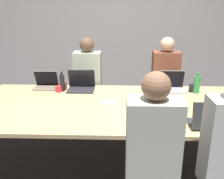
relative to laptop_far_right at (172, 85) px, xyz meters
The scene contains 19 objects.
ground_plane 1.27m from the laptop_far_right, 145.26° to the right, with size 24.00×24.00×0.00m, color #383333.
curtain_wall 2.09m from the laptop_far_right, 113.64° to the left, with size 12.00×0.06×2.80m.
conference_table 0.99m from the laptop_far_right, 145.26° to the right, with size 3.26×1.48×0.73m.
laptop_far_right is the anchor object (origin of this frame).
person_far_right 0.45m from the laptop_far_right, 92.78° to the left, with size 0.40×0.24×1.40m.
cup_far_right 0.26m from the laptop_far_right, 14.71° to the right, with size 0.08×0.08×0.10m.
bottle_far_right 0.32m from the laptop_far_right, 19.41° to the right, with size 0.08×0.08×0.27m.
laptop_near_midright 1.22m from the laptop_far_right, 110.32° to the right, with size 0.35×0.25×0.26m.
person_near_midright 1.66m from the laptop_far_right, 106.08° to the right, with size 0.40×0.24×1.39m.
cup_near_midright 1.15m from the laptop_far_right, 98.07° to the right, with size 0.09×0.09×0.08m.
laptop_far_left 1.74m from the laptop_far_right, behind, with size 0.32×0.24×0.24m.
cup_far_left 1.48m from the laptop_far_right, behind, with size 0.09×0.09×0.10m.
bottle_far_left 1.48m from the laptop_far_right, behind, with size 0.07×0.07×0.27m.
laptop_near_right 1.12m from the laptop_far_right, 84.56° to the right, with size 0.32×0.26×0.27m.
laptop_far_midleft 1.23m from the laptop_far_right, behind, with size 0.36×0.27×0.27m.
person_far_midleft 1.25m from the laptop_far_right, 162.78° to the left, with size 0.40×0.24×1.40m.
cup_far_midleft 1.53m from the laptop_far_right, behind, with size 0.09×0.09×0.08m.
stapler 0.76m from the laptop_far_right, 127.36° to the right, with size 0.11×0.15×0.05m.
notebook 1.01m from the laptop_far_right, 147.16° to the right, with size 0.18×0.17×0.02m.
Camera 1 is at (0.09, -2.69, 1.81)m, focal length 40.00 mm.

